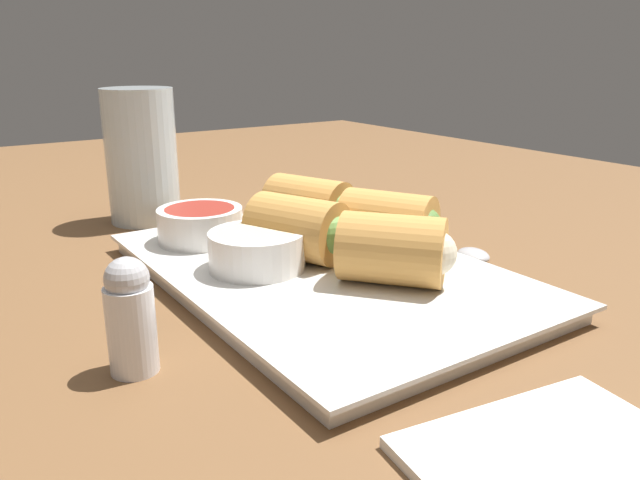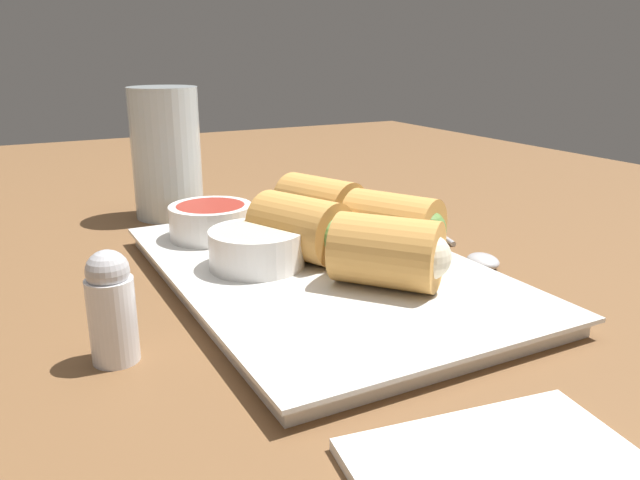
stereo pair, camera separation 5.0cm
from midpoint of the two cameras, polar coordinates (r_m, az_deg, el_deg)
The scene contains 11 objects.
table_surface at distance 49.23cm, azimuth -4.80°, elevation -5.14°, with size 180.00×140.00×2.00cm.
serving_plate at distance 48.69cm, azimuth -2.94°, elevation -3.14°, with size 34.38×22.27×1.50cm.
roll_front_left at distance 50.67cm, azimuth 3.91°, elevation 1.53°, with size 8.79×7.86×5.03cm.
roll_front_right at distance 43.90cm, azimuth 4.00°, elevation -0.96°, with size 8.82×8.51×5.03cm.
roll_back_left at distance 56.22cm, azimuth -3.22°, elevation 3.12°, with size 8.63×7.28×5.03cm.
roll_back_right at distance 49.00cm, azimuth -4.55°, elevation 0.97°, with size 8.66×7.44×5.03cm.
dipping_bowl_near at distance 47.60cm, azimuth -8.80°, elevation -0.84°, with size 7.32×7.32×2.92cm.
dipping_bowl_far at distance 55.42cm, azimuth -13.45°, elevation 1.47°, with size 7.32×7.32×2.92cm.
spoon at distance 57.04cm, azimuth 9.76°, elevation -0.58°, with size 20.05×6.88×1.14cm.
drinking_glass at distance 68.23cm, azimuth -18.06°, elevation 7.28°, with size 7.23×7.23×13.78cm.
salt_shaker at distance 37.14cm, azimuth -20.72°, elevation -6.57°, with size 2.75×2.75×6.83cm.
Camera 1 is at (-38.53, 24.25, 19.70)cm, focal length 35.00 mm.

